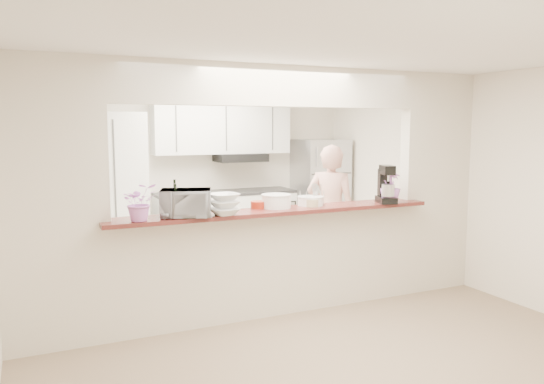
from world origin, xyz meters
TOP-DOWN VIEW (x-y plane):
  - floor at (0.00, 0.00)m, footprint 6.00×6.00m
  - tile_overlay at (0.00, 1.55)m, footprint 5.00×2.90m
  - partition at (0.00, 0.00)m, footprint 5.00×0.15m
  - bar_counter at (0.00, -0.00)m, footprint 3.40×0.38m
  - kitchen_cabinets at (-0.19, 2.72)m, footprint 3.15×0.62m
  - refrigerator at (2.05, 2.65)m, footprint 0.75×0.70m
  - flower_left at (-1.36, -0.15)m, footprint 0.30×0.26m
  - wine_bottle_a at (-1.05, -0.15)m, footprint 0.06×0.06m
  - wine_bottle_b at (-1.00, 0.07)m, footprint 0.07×0.07m
  - toaster_oven at (-0.94, -0.10)m, footprint 0.53×0.43m
  - serving_bowls at (-0.60, -0.17)m, footprint 0.31×0.31m
  - plate_stack_a at (0.03, 0.03)m, footprint 0.30×0.30m
  - plate_stack_b at (0.42, 0.03)m, footprint 0.27×0.27m
  - red_bowl at (-0.15, 0.08)m, footprint 0.15×0.15m
  - tan_bowl at (0.40, -0.03)m, footprint 0.16×0.16m
  - utensil_caddy at (0.45, 0.05)m, footprint 0.25×0.16m
  - stand_mixer at (1.25, -0.14)m, footprint 0.25×0.31m
  - flower_right at (1.30, -0.15)m, footprint 0.26×0.26m
  - person at (1.13, 0.80)m, footprint 0.72×0.72m

SIDE VIEW (x-z plane):
  - floor at x=0.00m, z-range 0.00..0.00m
  - tile_overlay at x=0.00m, z-range 0.00..0.01m
  - bar_counter at x=0.00m, z-range 0.03..1.12m
  - person at x=1.13m, z-range 0.00..1.68m
  - refrigerator at x=2.05m, z-range 0.00..1.70m
  - kitchen_cabinets at x=-0.19m, z-range -0.15..2.10m
  - red_bowl at x=-0.15m, z-range 1.09..1.16m
  - tan_bowl at x=0.40m, z-range 1.09..1.17m
  - plate_stack_b at x=0.42m, z-range 1.09..1.19m
  - plate_stack_a at x=0.03m, z-range 1.09..1.23m
  - utensil_caddy at x=0.45m, z-range 1.07..1.30m
  - serving_bowls at x=-0.60m, z-range 1.09..1.29m
  - wine_bottle_a at x=-1.05m, z-range 1.06..1.37m
  - toaster_oven at x=-0.94m, z-range 1.09..1.34m
  - wine_bottle_b at x=-1.00m, z-range 1.05..1.38m
  - flower_left at x=-1.36m, z-range 1.09..1.42m
  - stand_mixer at x=1.25m, z-range 1.07..1.47m
  - flower_right at x=1.30m, z-range 1.09..1.47m
  - partition at x=0.00m, z-range 0.23..2.73m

